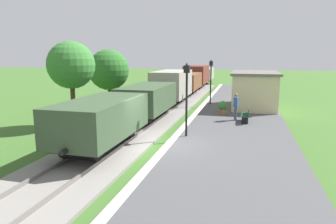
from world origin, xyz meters
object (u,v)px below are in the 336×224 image
at_px(station_hut, 254,89).
at_px(tree_trackside_mid, 71,65).
at_px(lamp_post_near, 187,86).
at_px(lamp_post_far, 211,74).
at_px(tree_trackside_far, 109,70).
at_px(freight_train, 181,84).
at_px(person_waiting, 236,106).
at_px(bench_near_hut, 246,114).
at_px(potted_planter, 223,107).

xyz_separation_m(station_hut, tree_trackside_mid, (-10.76, -8.41, 2.05)).
xyz_separation_m(lamp_post_near, tree_trackside_mid, (-7.28, 1.46, 0.90)).
relative_size(lamp_post_near, lamp_post_far, 1.00).
bearing_deg(tree_trackside_far, freight_train, 53.81).
bearing_deg(person_waiting, tree_trackside_far, -9.89).
height_order(freight_train, station_hut, station_hut).
distance_m(freight_train, lamp_post_near, 14.51).
bearing_deg(freight_train, person_waiting, -59.66).
bearing_deg(bench_near_hut, station_hut, 84.61).
distance_m(freight_train, tree_trackside_far, 7.92).
bearing_deg(potted_planter, person_waiting, -63.29).
bearing_deg(bench_near_hut, potted_planter, 125.50).
relative_size(person_waiting, tree_trackside_mid, 0.33).
bearing_deg(person_waiting, tree_trackside_mid, 25.79).
height_order(station_hut, lamp_post_near, lamp_post_near).
xyz_separation_m(person_waiting, lamp_post_near, (-2.28, -4.50, 1.62)).
distance_m(lamp_post_near, tree_trackside_far, 11.11).
relative_size(freight_train, lamp_post_near, 10.59).
bearing_deg(lamp_post_far, person_waiting, -69.12).
xyz_separation_m(bench_near_hut, person_waiting, (-0.66, 0.37, 0.46)).
distance_m(potted_planter, tree_trackside_far, 9.65).
bearing_deg(tree_trackside_far, lamp_post_far, 18.69).
relative_size(station_hut, person_waiting, 3.39).
relative_size(freight_train, tree_trackside_mid, 7.64).
height_order(potted_planter, lamp_post_far, lamp_post_far).
distance_m(tree_trackside_mid, tree_trackside_far, 6.41).
distance_m(bench_near_hut, potted_planter, 2.76).
distance_m(person_waiting, lamp_post_near, 5.30).
distance_m(bench_near_hut, tree_trackside_far, 11.69).
relative_size(bench_near_hut, potted_planter, 1.64).
relative_size(lamp_post_far, tree_trackside_mid, 0.72).
relative_size(freight_train, person_waiting, 22.92).
distance_m(person_waiting, tree_trackside_mid, 10.35).
bearing_deg(tree_trackside_mid, potted_planter, 29.71).
distance_m(station_hut, lamp_post_near, 10.52).
bearing_deg(station_hut, lamp_post_near, -109.44).
bearing_deg(tree_trackside_mid, lamp_post_far, 51.10).
distance_m(lamp_post_near, lamp_post_far, 10.48).
distance_m(station_hut, lamp_post_far, 3.72).
distance_m(station_hut, tree_trackside_mid, 13.81).
xyz_separation_m(bench_near_hut, potted_planter, (-1.60, 2.25, 0.00)).
distance_m(freight_train, potted_planter, 9.03).
height_order(bench_near_hut, lamp_post_far, lamp_post_far).
height_order(tree_trackside_mid, tree_trackside_far, tree_trackside_mid).
height_order(bench_near_hut, potted_planter, potted_planter).
bearing_deg(lamp_post_near, lamp_post_far, 90.00).
bearing_deg(potted_planter, lamp_post_near, -101.86).
xyz_separation_m(lamp_post_far, tree_trackside_mid, (-7.28, -9.03, 0.90)).
bearing_deg(station_hut, lamp_post_far, 169.93).
bearing_deg(tree_trackside_mid, freight_train, 72.54).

